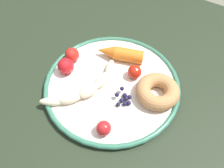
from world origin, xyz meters
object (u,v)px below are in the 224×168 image
(banana, at_px, (86,88))
(donut, at_px, (158,91))
(tomato_mid, at_px, (104,128))
(tomato_far, at_px, (135,72))
(tomato_near, at_px, (73,54))
(carrot_orange, at_px, (120,54))
(tomato_extra, at_px, (66,66))
(plate, at_px, (112,85))
(blueberry_pile, at_px, (124,98))
(dining_table, at_px, (98,91))

(banana, bearing_deg, donut, -152.36)
(tomato_mid, xyz_separation_m, tomato_far, (0.02, -0.17, 0.00))
(tomato_near, bearing_deg, carrot_orange, -147.40)
(donut, distance_m, tomato_extra, 0.24)
(banana, xyz_separation_m, tomato_near, (0.09, -0.07, 0.01))
(plate, xyz_separation_m, tomato_near, (0.13, -0.02, 0.02))
(blueberry_pile, bearing_deg, tomato_near, -13.59)
(donut, distance_m, blueberry_pile, 0.08)
(dining_table, relative_size, banana, 6.16)
(dining_table, height_order, tomato_mid, tomato_mid)
(carrot_orange, height_order, tomato_near, tomato_near)
(blueberry_pile, bearing_deg, donut, -138.91)
(plate, distance_m, blueberry_pile, 0.06)
(plate, height_order, tomato_extra, tomato_extra)
(carrot_orange, xyz_separation_m, tomato_mid, (-0.08, 0.20, -0.00))
(carrot_orange, bearing_deg, tomato_mid, 111.86)
(tomato_near, bearing_deg, donut, -177.79)
(blueberry_pile, height_order, tomato_far, tomato_far)
(blueberry_pile, height_order, tomato_near, tomato_near)
(carrot_orange, height_order, donut, same)
(donut, bearing_deg, tomato_extra, 13.30)
(donut, bearing_deg, blueberry_pile, 41.09)
(donut, relative_size, tomato_near, 2.68)
(dining_table, distance_m, tomato_mid, 0.20)
(dining_table, bearing_deg, banana, 102.27)
(dining_table, bearing_deg, plate, 166.28)
(tomato_mid, bearing_deg, banana, -35.35)
(tomato_near, xyz_separation_m, tomato_far, (-0.17, -0.03, -0.00))
(blueberry_pile, xyz_separation_m, tomato_far, (0.01, -0.08, 0.01))
(dining_table, distance_m, tomato_near, 0.13)
(tomato_far, bearing_deg, plate, 55.74)
(donut, xyz_separation_m, tomato_mid, (0.06, 0.15, -0.00))
(blueberry_pile, distance_m, tomato_extra, 0.17)
(plate, relative_size, blueberry_pile, 6.95)
(tomato_mid, bearing_deg, dining_table, -50.57)
(blueberry_pile, distance_m, tomato_mid, 0.09)
(donut, xyz_separation_m, tomato_far, (0.07, -0.02, -0.00))
(plate, distance_m, tomato_near, 0.14)
(dining_table, relative_size, carrot_orange, 9.94)
(dining_table, xyz_separation_m, tomato_near, (0.08, -0.00, 0.11))
(dining_table, distance_m, plate, 0.10)
(dining_table, height_order, plate, plate)
(banana, height_order, blueberry_pile, banana)
(tomato_far, distance_m, tomato_extra, 0.17)
(dining_table, bearing_deg, tomato_mid, 129.43)
(carrot_orange, distance_m, tomato_extra, 0.14)
(dining_table, bearing_deg, carrot_orange, -110.76)
(donut, height_order, tomato_near, tomato_near)
(blueberry_pile, distance_m, tomato_near, 0.19)
(plate, relative_size, carrot_orange, 2.60)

